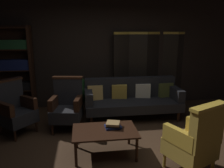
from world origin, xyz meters
The scene contains 13 objects.
ground_plane centered at (0.00, 0.00, 0.00)m, with size 10.00×10.00×0.00m, color #3D2819.
back_wall centered at (0.00, 2.45, 1.40)m, with size 7.20×0.10×2.80m, color black.
folding_screen centered at (1.30, 2.33, 0.99)m, with size 2.15×0.41×1.90m.
bookshelf centered at (-2.15, 2.19, 1.08)m, with size 0.90×0.32×2.05m.
velvet_couch centered at (0.55, 1.46, 0.46)m, with size 2.12×0.78×0.88m.
coffee_table centered at (-0.23, -0.04, 0.37)m, with size 1.00×0.64×0.42m.
armchair_gilt_accent centered at (0.92, -0.66, 0.49)m, with size 0.77×0.76×1.04m.
armchair_wing_left centered at (-1.84, 0.97, 0.49)m, with size 0.82×0.82×1.04m.
armchair_wing_right centered at (-0.87, 1.02, 0.49)m, with size 0.67×0.66×1.04m.
potted_plant centered at (-0.71, 1.84, 0.52)m, with size 0.60×0.60×0.90m.
book_navy_cloth centered at (-0.09, 0.03, 0.44)m, with size 0.25×0.18×0.03m, color navy.
book_black_cloth centered at (-0.09, 0.03, 0.46)m, with size 0.23×0.19×0.02m, color black.
book_tan_leather centered at (-0.09, 0.03, 0.49)m, with size 0.21×0.20×0.03m, color #9E7A47.
Camera 1 is at (-0.56, -3.17, 1.93)m, focal length 35.11 mm.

